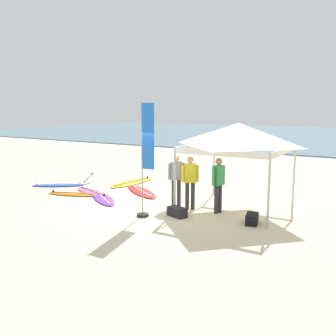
{
  "coord_description": "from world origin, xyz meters",
  "views": [
    {
      "loc": [
        6.69,
        -10.05,
        3.25
      ],
      "look_at": [
        -0.41,
        1.77,
        1.0
      ],
      "focal_mm": 40.43,
      "sensor_mm": 36.0,
      "label": 1
    }
  ],
  "objects_px": {
    "person_yellow": "(190,179)",
    "person_green": "(218,181)",
    "surfboard_yellow": "(132,182)",
    "gear_bag_by_pole": "(252,219)",
    "surfboard_blue": "(58,185)",
    "surfboard_white": "(88,179)",
    "person_grey": "(176,177)",
    "surfboard_pink": "(93,192)",
    "gear_bag_near_tent": "(177,212)",
    "surfboard_orange": "(73,194)",
    "canopy_tent": "(238,135)",
    "banner_flag": "(145,165)",
    "surfboard_red": "(142,192)",
    "surfboard_purple": "(103,198)"
  },
  "relations": [
    {
      "from": "surfboard_orange",
      "to": "surfboard_pink",
      "type": "xyz_separation_m",
      "value": [
        0.44,
        0.6,
        -0.0
      ]
    },
    {
      "from": "surfboard_yellow",
      "to": "surfboard_purple",
      "type": "height_order",
      "value": "same"
    },
    {
      "from": "surfboard_yellow",
      "to": "person_grey",
      "type": "distance_m",
      "value": 4.26
    },
    {
      "from": "canopy_tent",
      "to": "surfboard_orange",
      "type": "height_order",
      "value": "canopy_tent"
    },
    {
      "from": "gear_bag_by_pole",
      "to": "surfboard_white",
      "type": "bearing_deg",
      "value": 163.44
    },
    {
      "from": "canopy_tent",
      "to": "surfboard_yellow",
      "type": "height_order",
      "value": "canopy_tent"
    },
    {
      "from": "surfboard_orange",
      "to": "person_grey",
      "type": "xyz_separation_m",
      "value": [
        4.09,
        0.6,
        0.95
      ]
    },
    {
      "from": "person_grey",
      "to": "surfboard_white",
      "type": "bearing_deg",
      "value": 161.08
    },
    {
      "from": "surfboard_red",
      "to": "banner_flag",
      "type": "xyz_separation_m",
      "value": [
        1.97,
        -2.59,
        1.54
      ]
    },
    {
      "from": "person_yellow",
      "to": "person_green",
      "type": "height_order",
      "value": "same"
    },
    {
      "from": "person_green",
      "to": "gear_bag_by_pole",
      "type": "bearing_deg",
      "value": -22.49
    },
    {
      "from": "banner_flag",
      "to": "surfboard_blue",
      "type": "bearing_deg",
      "value": 162.19
    },
    {
      "from": "surfboard_yellow",
      "to": "surfboard_white",
      "type": "height_order",
      "value": "same"
    },
    {
      "from": "person_grey",
      "to": "gear_bag_near_tent",
      "type": "xyz_separation_m",
      "value": [
        0.63,
        -1.04,
        -0.85
      ]
    },
    {
      "from": "surfboard_orange",
      "to": "gear_bag_near_tent",
      "type": "xyz_separation_m",
      "value": [
        4.72,
        -0.44,
        0.1
      ]
    },
    {
      "from": "person_yellow",
      "to": "person_grey",
      "type": "bearing_deg",
      "value": 166.72
    },
    {
      "from": "banner_flag",
      "to": "canopy_tent",
      "type": "bearing_deg",
      "value": 47.78
    },
    {
      "from": "surfboard_pink",
      "to": "gear_bag_by_pole",
      "type": "xyz_separation_m",
      "value": [
        6.43,
        -0.56,
        0.1
      ]
    },
    {
      "from": "surfboard_orange",
      "to": "surfboard_pink",
      "type": "relative_size",
      "value": 0.89
    },
    {
      "from": "surfboard_pink",
      "to": "gear_bag_near_tent",
      "type": "bearing_deg",
      "value": -13.54
    },
    {
      "from": "surfboard_pink",
      "to": "banner_flag",
      "type": "height_order",
      "value": "banner_flag"
    },
    {
      "from": "canopy_tent",
      "to": "person_yellow",
      "type": "height_order",
      "value": "canopy_tent"
    },
    {
      "from": "person_yellow",
      "to": "surfboard_yellow",
      "type": "bearing_deg",
      "value": 149.35
    },
    {
      "from": "surfboard_blue",
      "to": "person_green",
      "type": "xyz_separation_m",
      "value": [
        7.28,
        -0.29,
        0.95
      ]
    },
    {
      "from": "gear_bag_near_tent",
      "to": "surfboard_orange",
      "type": "bearing_deg",
      "value": 174.71
    },
    {
      "from": "surfboard_orange",
      "to": "surfboard_white",
      "type": "bearing_deg",
      "value": 121.84
    },
    {
      "from": "canopy_tent",
      "to": "surfboard_white",
      "type": "distance_m",
      "value": 7.98
    },
    {
      "from": "surfboard_blue",
      "to": "person_yellow",
      "type": "distance_m",
      "value": 6.44
    },
    {
      "from": "banner_flag",
      "to": "surfboard_pink",
      "type": "bearing_deg",
      "value": 156.19
    },
    {
      "from": "person_grey",
      "to": "person_green",
      "type": "bearing_deg",
      "value": -1.66
    },
    {
      "from": "surfboard_blue",
      "to": "surfboard_pink",
      "type": "xyz_separation_m",
      "value": [
        2.12,
        -0.26,
        -0.0
      ]
    },
    {
      "from": "person_green",
      "to": "person_yellow",
      "type": "bearing_deg",
      "value": -174.19
    },
    {
      "from": "surfboard_blue",
      "to": "surfboard_purple",
      "type": "relative_size",
      "value": 0.98
    },
    {
      "from": "surfboard_yellow",
      "to": "gear_bag_by_pole",
      "type": "distance_m",
      "value": 6.86
    },
    {
      "from": "surfboard_white",
      "to": "canopy_tent",
      "type": "bearing_deg",
      "value": -9.87
    },
    {
      "from": "surfboard_purple",
      "to": "person_grey",
      "type": "xyz_separation_m",
      "value": [
        2.66,
        0.56,
        0.95
      ]
    },
    {
      "from": "canopy_tent",
      "to": "surfboard_pink",
      "type": "height_order",
      "value": "canopy_tent"
    },
    {
      "from": "surfboard_blue",
      "to": "surfboard_red",
      "type": "distance_m",
      "value": 3.74
    },
    {
      "from": "surfboard_blue",
      "to": "surfboard_white",
      "type": "xyz_separation_m",
      "value": [
        0.1,
        1.69,
        -0.0
      ]
    },
    {
      "from": "banner_flag",
      "to": "gear_bag_by_pole",
      "type": "xyz_separation_m",
      "value": [
        2.92,
        0.99,
        -1.43
      ]
    },
    {
      "from": "surfboard_yellow",
      "to": "person_green",
      "type": "relative_size",
      "value": 1.55
    },
    {
      "from": "surfboard_blue",
      "to": "surfboard_yellow",
      "type": "bearing_deg",
      "value": 41.24
    },
    {
      "from": "person_yellow",
      "to": "surfboard_orange",
      "type": "bearing_deg",
      "value": -174.32
    },
    {
      "from": "surfboard_orange",
      "to": "gear_bag_near_tent",
      "type": "bearing_deg",
      "value": -5.29
    },
    {
      "from": "person_yellow",
      "to": "gear_bag_near_tent",
      "type": "xyz_separation_m",
      "value": [
        0.04,
        -0.9,
        -0.85
      ]
    },
    {
      "from": "surfboard_purple",
      "to": "person_green",
      "type": "relative_size",
      "value": 1.24
    },
    {
      "from": "surfboard_yellow",
      "to": "banner_flag",
      "type": "relative_size",
      "value": 0.78
    },
    {
      "from": "surfboard_yellow",
      "to": "surfboard_pink",
      "type": "relative_size",
      "value": 1.15
    },
    {
      "from": "surfboard_orange",
      "to": "person_grey",
      "type": "bearing_deg",
      "value": 8.39
    },
    {
      "from": "surfboard_blue",
      "to": "person_green",
      "type": "distance_m",
      "value": 7.35
    }
  ]
}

